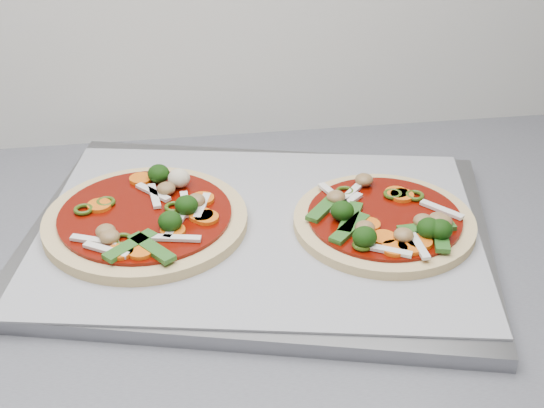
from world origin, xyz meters
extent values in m
cube|color=gray|center=(0.28, 1.35, 0.91)|extent=(0.54, 0.45, 0.02)
cube|color=#9C9CA2|center=(0.28, 1.35, 0.92)|extent=(0.50, 0.41, 0.00)
cylinder|color=tan|center=(0.16, 1.37, 0.92)|extent=(0.23, 0.23, 0.01)
cylinder|color=#6C1000|center=(0.16, 1.37, 0.93)|extent=(0.19, 0.19, 0.00)
cylinder|color=orange|center=(0.14, 1.30, 0.93)|extent=(0.04, 0.04, 0.00)
ellipsoid|color=#173E0D|center=(0.18, 1.43, 0.94)|extent=(0.03, 0.03, 0.02)
cube|color=silver|center=(0.12, 1.32, 0.93)|extent=(0.05, 0.03, 0.00)
cylinder|color=orange|center=(0.12, 1.38, 0.93)|extent=(0.03, 0.03, 0.00)
cube|color=silver|center=(0.13, 1.30, 0.93)|extent=(0.04, 0.03, 0.00)
cube|color=silver|center=(0.17, 1.39, 0.93)|extent=(0.01, 0.05, 0.00)
cube|color=#2A5F1D|center=(0.17, 1.30, 0.93)|extent=(0.05, 0.05, 0.00)
cylinder|color=orange|center=(0.16, 1.30, 0.93)|extent=(0.03, 0.03, 0.00)
cylinder|color=orange|center=(0.22, 1.35, 0.93)|extent=(0.03, 0.03, 0.00)
cylinder|color=orange|center=(0.19, 1.33, 0.93)|extent=(0.04, 0.04, 0.00)
cylinder|color=orange|center=(0.22, 1.38, 0.93)|extent=(0.03, 0.03, 0.00)
torus|color=#30490E|center=(0.19, 1.37, 0.93)|extent=(0.02, 0.02, 0.00)
cube|color=silver|center=(0.19, 1.31, 0.93)|extent=(0.05, 0.02, 0.00)
cube|color=silver|center=(0.17, 1.40, 0.93)|extent=(0.04, 0.04, 0.00)
cylinder|color=orange|center=(0.23, 1.35, 0.93)|extent=(0.03, 0.03, 0.00)
ellipsoid|color=olive|center=(0.19, 1.40, 0.94)|extent=(0.03, 0.03, 0.01)
ellipsoid|color=olive|center=(0.22, 1.37, 0.94)|extent=(0.03, 0.03, 0.01)
torus|color=#30490E|center=(0.12, 1.39, 0.93)|extent=(0.03, 0.03, 0.00)
ellipsoid|color=olive|center=(0.13, 1.32, 0.94)|extent=(0.03, 0.03, 0.01)
ellipsoid|color=#173E0D|center=(0.21, 1.36, 0.94)|extent=(0.03, 0.03, 0.02)
ellipsoid|color=#173E0D|center=(0.19, 1.33, 0.94)|extent=(0.03, 0.03, 0.02)
cube|color=silver|center=(0.21, 1.37, 0.93)|extent=(0.01, 0.05, 0.00)
cylinder|color=orange|center=(0.16, 1.43, 0.93)|extent=(0.04, 0.04, 0.00)
torus|color=#30490E|center=(0.10, 1.38, 0.93)|extent=(0.03, 0.03, 0.00)
ellipsoid|color=#BEB293|center=(0.20, 1.42, 0.94)|extent=(0.03, 0.03, 0.02)
torus|color=#30490E|center=(0.14, 1.32, 0.93)|extent=(0.03, 0.03, 0.00)
ellipsoid|color=olive|center=(0.13, 1.33, 0.94)|extent=(0.03, 0.03, 0.01)
cube|color=#2A5F1D|center=(0.15, 1.31, 0.93)|extent=(0.05, 0.05, 0.00)
cube|color=silver|center=(0.22, 1.37, 0.93)|extent=(0.02, 0.05, 0.00)
cube|color=silver|center=(0.19, 1.33, 0.93)|extent=(0.03, 0.05, 0.00)
cylinder|color=tan|center=(0.41, 1.33, 0.92)|extent=(0.20, 0.20, 0.01)
cylinder|color=#6C1000|center=(0.41, 1.33, 0.93)|extent=(0.16, 0.16, 0.00)
torus|color=#30490E|center=(0.45, 1.28, 0.93)|extent=(0.02, 0.02, 0.00)
cube|color=#2A5F1D|center=(0.45, 1.28, 0.93)|extent=(0.03, 0.06, 0.00)
ellipsoid|color=olive|center=(0.40, 1.39, 0.94)|extent=(0.02, 0.02, 0.01)
cube|color=#2A5F1D|center=(0.44, 1.30, 0.93)|extent=(0.06, 0.02, 0.00)
torus|color=#30490E|center=(0.37, 1.28, 0.93)|extent=(0.03, 0.03, 0.00)
cylinder|color=orange|center=(0.40, 1.27, 0.93)|extent=(0.03, 0.03, 0.00)
cube|color=silver|center=(0.39, 1.38, 0.93)|extent=(0.04, 0.04, 0.00)
ellipsoid|color=#173E0D|center=(0.36, 1.33, 0.94)|extent=(0.03, 0.03, 0.02)
cylinder|color=orange|center=(0.39, 1.29, 0.93)|extent=(0.03, 0.03, 0.00)
ellipsoid|color=olive|center=(0.38, 1.30, 0.94)|extent=(0.03, 0.03, 0.01)
cylinder|color=orange|center=(0.43, 1.36, 0.93)|extent=(0.03, 0.03, 0.00)
torus|color=#30490E|center=(0.45, 1.36, 0.93)|extent=(0.03, 0.03, 0.00)
ellipsoid|color=olive|center=(0.45, 1.30, 0.94)|extent=(0.03, 0.03, 0.01)
cube|color=silver|center=(0.39, 1.27, 0.93)|extent=(0.05, 0.03, 0.00)
cube|color=#2A5F1D|center=(0.37, 1.33, 0.93)|extent=(0.04, 0.06, 0.00)
cylinder|color=orange|center=(0.38, 1.31, 0.93)|extent=(0.03, 0.03, 0.00)
ellipsoid|color=#173E0D|center=(0.44, 1.29, 0.94)|extent=(0.03, 0.03, 0.02)
cylinder|color=orange|center=(0.43, 1.37, 0.93)|extent=(0.03, 0.03, 0.00)
ellipsoid|color=#173E0D|center=(0.45, 1.28, 0.94)|extent=(0.03, 0.03, 0.02)
cube|color=silver|center=(0.47, 1.33, 0.93)|extent=(0.04, 0.04, 0.00)
torus|color=#30490E|center=(0.38, 1.38, 0.93)|extent=(0.02, 0.02, 0.00)
ellipsoid|color=olive|center=(0.41, 1.28, 0.94)|extent=(0.03, 0.03, 0.01)
torus|color=#30490E|center=(0.43, 1.37, 0.93)|extent=(0.03, 0.03, 0.00)
cube|color=#2A5F1D|center=(0.35, 1.35, 0.93)|extent=(0.05, 0.05, 0.00)
cube|color=silver|center=(0.42, 1.27, 0.93)|extent=(0.01, 0.05, 0.00)
ellipsoid|color=olive|center=(0.36, 1.36, 0.94)|extent=(0.03, 0.03, 0.01)
cube|color=#2A5F1D|center=(0.36, 1.31, 0.93)|extent=(0.05, 0.05, 0.00)
cube|color=silver|center=(0.36, 1.37, 0.93)|extent=(0.02, 0.05, 0.00)
cylinder|color=orange|center=(0.43, 1.27, 0.93)|extent=(0.03, 0.03, 0.00)
ellipsoid|color=#173E0D|center=(0.37, 1.28, 0.94)|extent=(0.03, 0.03, 0.02)
ellipsoid|color=olive|center=(0.46, 1.30, 0.94)|extent=(0.03, 0.03, 0.01)
cube|color=silver|center=(0.37, 1.35, 0.93)|extent=(0.04, 0.04, 0.00)
ellipsoid|color=olive|center=(0.44, 1.30, 0.94)|extent=(0.03, 0.03, 0.01)
cube|color=silver|center=(0.37, 1.35, 0.93)|extent=(0.02, 0.05, 0.00)
cylinder|color=orange|center=(0.42, 1.27, 0.93)|extent=(0.03, 0.03, 0.00)
camera|label=1|loc=(0.20, 0.70, 1.34)|focal=50.00mm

